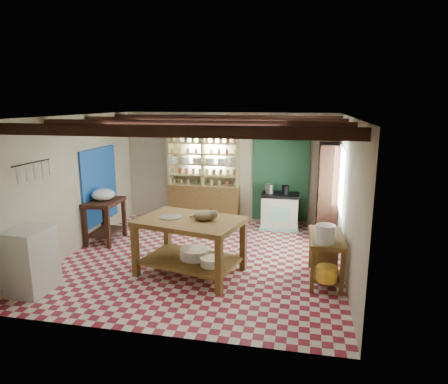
% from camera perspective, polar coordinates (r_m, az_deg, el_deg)
% --- Properties ---
extents(floor, '(5.00, 5.00, 0.02)m').
position_cam_1_polar(floor, '(7.50, -3.16, -9.60)').
color(floor, maroon).
rests_on(floor, ground).
extents(ceiling, '(5.00, 5.00, 0.02)m').
position_cam_1_polar(ceiling, '(6.94, -3.42, 10.76)').
color(ceiling, '#45454A').
rests_on(ceiling, wall_back).
extents(wall_back, '(5.00, 0.04, 2.60)m').
position_cam_1_polar(wall_back, '(9.50, 0.58, 3.45)').
color(wall_back, '#BCB297').
rests_on(wall_back, floor).
extents(wall_front, '(5.00, 0.04, 2.60)m').
position_cam_1_polar(wall_front, '(4.82, -10.95, -6.14)').
color(wall_front, '#BCB297').
rests_on(wall_front, floor).
extents(wall_left, '(0.04, 5.00, 2.60)m').
position_cam_1_polar(wall_left, '(8.10, -20.64, 0.99)').
color(wall_left, '#BCB297').
rests_on(wall_left, floor).
extents(wall_right, '(0.04, 5.00, 2.60)m').
position_cam_1_polar(wall_right, '(6.91, 17.19, -0.70)').
color(wall_right, '#BCB297').
rests_on(wall_right, floor).
extents(ceiling_beams, '(5.00, 3.80, 0.15)m').
position_cam_1_polar(ceiling_beams, '(6.94, -3.41, 9.77)').
color(ceiling_beams, '#381C13').
rests_on(ceiling_beams, ceiling).
extents(blue_wall_patch, '(0.04, 1.40, 1.60)m').
position_cam_1_polar(blue_wall_patch, '(8.88, -17.33, 0.89)').
color(blue_wall_patch, '#174CAE').
rests_on(blue_wall_patch, wall_left).
extents(green_wall_patch, '(1.30, 0.04, 2.30)m').
position_cam_1_polar(green_wall_patch, '(9.32, 8.12, 2.83)').
color(green_wall_patch, '#1C472B').
rests_on(green_wall_patch, wall_back).
extents(window_back, '(0.90, 0.02, 0.80)m').
position_cam_1_polar(window_back, '(9.53, -2.40, 5.90)').
color(window_back, silver).
rests_on(window_back, wall_back).
extents(window_right, '(0.02, 1.30, 1.20)m').
position_cam_1_polar(window_right, '(7.86, 16.44, 1.69)').
color(window_right, silver).
rests_on(window_right, wall_right).
extents(utensil_rail, '(0.06, 0.90, 0.28)m').
position_cam_1_polar(utensil_rail, '(7.02, -25.69, 2.81)').
color(utensil_rail, black).
rests_on(utensil_rail, wall_left).
extents(pot_rack, '(0.86, 0.12, 0.36)m').
position_cam_1_polar(pot_rack, '(8.79, 8.13, 8.35)').
color(pot_rack, black).
rests_on(pot_rack, ceiling).
extents(shelving_unit, '(1.70, 0.34, 2.20)m').
position_cam_1_polar(shelving_unit, '(9.47, -2.91, 2.17)').
color(shelving_unit, tan).
rests_on(shelving_unit, floor).
extents(tall_rack, '(0.40, 0.86, 2.00)m').
position_cam_1_polar(tall_rack, '(8.71, 14.56, 0.16)').
color(tall_rack, '#381C13').
rests_on(tall_rack, floor).
extents(work_table, '(1.87, 1.46, 0.95)m').
position_cam_1_polar(work_table, '(6.78, -4.84, -7.73)').
color(work_table, brown).
rests_on(work_table, floor).
extents(stove, '(0.83, 0.56, 0.81)m').
position_cam_1_polar(stove, '(9.19, 8.01, -2.71)').
color(stove, white).
rests_on(stove, floor).
extents(prep_table, '(0.62, 0.89, 0.88)m').
position_cam_1_polar(prep_table, '(8.61, -16.61, -3.97)').
color(prep_table, '#381C13').
rests_on(prep_table, floor).
extents(white_cabinet, '(0.58, 0.69, 0.99)m').
position_cam_1_polar(white_cabinet, '(6.79, -25.90, -8.77)').
color(white_cabinet, silver).
rests_on(white_cabinet, floor).
extents(right_counter, '(0.55, 1.08, 0.76)m').
position_cam_1_polar(right_counter, '(6.70, 14.29, -9.16)').
color(right_counter, brown).
rests_on(right_counter, floor).
extents(cat, '(0.40, 0.31, 0.17)m').
position_cam_1_polar(cat, '(6.53, -2.81, -3.34)').
color(cat, olive).
rests_on(cat, work_table).
extents(steel_tray, '(0.44, 0.44, 0.02)m').
position_cam_1_polar(steel_tray, '(6.76, -7.72, -3.55)').
color(steel_tray, '#A5A3AB').
rests_on(steel_tray, work_table).
extents(basin_large, '(0.58, 0.58, 0.17)m').
position_cam_1_polar(basin_large, '(6.84, -4.25, -8.74)').
color(basin_large, silver).
rests_on(basin_large, work_table).
extents(basin_small, '(0.44, 0.44, 0.13)m').
position_cam_1_polar(basin_small, '(6.56, -1.77, -9.90)').
color(basin_small, silver).
rests_on(basin_small, work_table).
extents(kettle_left, '(0.18, 0.18, 0.21)m').
position_cam_1_polar(kettle_left, '(9.09, 6.54, 0.47)').
color(kettle_left, '#A5A3AB').
rests_on(kettle_left, stove).
extents(kettle_right, '(0.16, 0.16, 0.20)m').
position_cam_1_polar(kettle_right, '(9.06, 8.74, 0.33)').
color(kettle_right, black).
rests_on(kettle_right, stove).
extents(enamel_bowl, '(0.48, 0.48, 0.23)m').
position_cam_1_polar(enamel_bowl, '(8.47, -16.84, -0.36)').
color(enamel_bowl, silver).
rests_on(enamel_bowl, prep_table).
extents(white_bucket, '(0.29, 0.29, 0.28)m').
position_cam_1_polar(white_bucket, '(6.19, 14.28, -5.84)').
color(white_bucket, silver).
rests_on(white_bucket, right_counter).
extents(wicker_basket, '(0.43, 0.35, 0.30)m').
position_cam_1_polar(wicker_basket, '(6.99, 14.13, -8.48)').
color(wicker_basket, olive).
rests_on(wicker_basket, right_counter).
extents(yellow_tub, '(0.31, 0.31, 0.23)m').
position_cam_1_polar(yellow_tub, '(6.32, 14.49, -11.23)').
color(yellow_tub, yellow).
rests_on(yellow_tub, right_counter).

